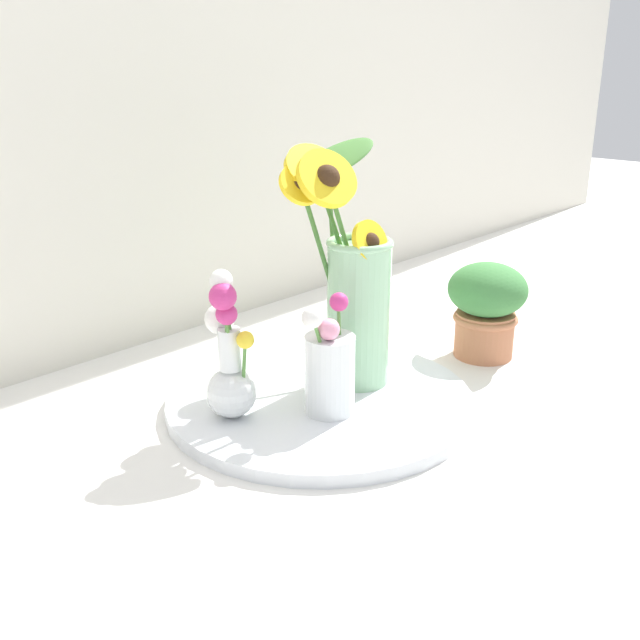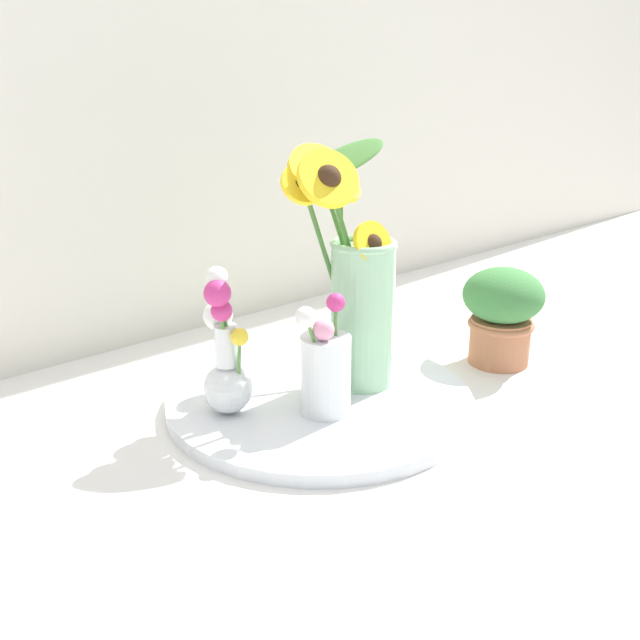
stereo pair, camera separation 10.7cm
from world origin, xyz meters
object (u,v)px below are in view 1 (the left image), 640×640
serving_tray (320,400)px  vase_small_center (331,369)px  mason_jar_sunflowers (351,282)px  vase_bulb_right (229,362)px  potted_plant (486,305)px

serving_tray → vase_small_center: size_ratio=2.65×
mason_jar_sunflowers → vase_bulb_right: (-0.21, 0.04, -0.08)m
mason_jar_sunflowers → potted_plant: size_ratio=2.22×
serving_tray → vase_bulb_right: (-0.14, 0.04, 0.09)m
mason_jar_sunflowers → potted_plant: bearing=-15.8°
mason_jar_sunflowers → vase_bulb_right: mason_jar_sunflowers is taller
vase_small_center → vase_bulb_right: bearing=137.3°
vase_bulb_right → vase_small_center: bearing=-42.7°
serving_tray → vase_bulb_right: bearing=161.8°
serving_tray → mason_jar_sunflowers: mason_jar_sunflowers is taller
mason_jar_sunflowers → potted_plant: mason_jar_sunflowers is taller
mason_jar_sunflowers → vase_small_center: size_ratio=2.15×
mason_jar_sunflowers → serving_tray: bearing=-177.0°
serving_tray → mason_jar_sunflowers: (0.07, 0.00, 0.17)m
serving_tray → vase_small_center: 0.10m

